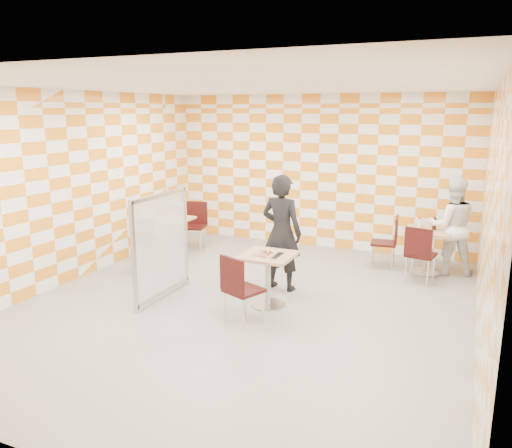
{
  "coord_description": "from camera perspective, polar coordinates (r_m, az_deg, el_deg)",
  "views": [
    {
      "loc": [
        2.81,
        -5.97,
        2.69
      ],
      "look_at": [
        0.1,
        0.2,
        1.15
      ],
      "focal_mm": 35.0,
      "sensor_mm": 36.0,
      "label": 1
    }
  ],
  "objects": [
    {
      "name": "man_white",
      "position": [
        8.89,
        21.46,
        -0.21
      ],
      "size": [
        0.94,
        0.82,
        1.63
      ],
      "primitive_type": "imported",
      "rotation": [
        0.0,
        0.0,
        3.42
      ],
      "color": "white",
      "rests_on": "ground"
    },
    {
      "name": "second_table",
      "position": [
        8.81,
        18.94,
        -2.17
      ],
      "size": [
        0.7,
        0.7,
        0.75
      ],
      "color": "tan",
      "rests_on": "ground"
    },
    {
      "name": "main_table",
      "position": [
        6.97,
        1.38,
        -5.38
      ],
      "size": [
        0.7,
        0.7,
        0.75
      ],
      "color": "tan",
      "rests_on": "ground"
    },
    {
      "name": "chair_second_side",
      "position": [
        8.87,
        15.01,
        -1.58
      ],
      "size": [
        0.47,
        0.46,
        0.92
      ],
      "color": "black",
      "rests_on": "ground"
    },
    {
      "name": "man_dark",
      "position": [
        7.54,
        2.94,
        -0.98
      ],
      "size": [
        0.69,
        0.5,
        1.77
      ],
      "primitive_type": "imported",
      "rotation": [
        0.0,
        0.0,
        3.02
      ],
      "color": "black",
      "rests_on": "ground"
    },
    {
      "name": "pizza_on_foil",
      "position": [
        6.88,
        1.34,
        -3.38
      ],
      "size": [
        0.4,
        0.4,
        0.04
      ],
      "color": "silver",
      "rests_on": "main_table"
    },
    {
      "name": "room_shell",
      "position": [
        7.2,
        0.37,
        3.35
      ],
      "size": [
        7.0,
        7.0,
        7.0
      ],
      "color": "gray",
      "rests_on": "ground"
    },
    {
      "name": "chair_empty_near",
      "position": [
        8.69,
        -12.01,
        -1.72
      ],
      "size": [
        0.51,
        0.52,
        0.92
      ],
      "color": "black",
      "rests_on": "ground"
    },
    {
      "name": "soda_bottle",
      "position": [
        8.78,
        19.7,
        0.03
      ],
      "size": [
        0.07,
        0.07,
        0.23
      ],
      "color": "black",
      "rests_on": "second_table"
    },
    {
      "name": "chair_main_front",
      "position": [
        6.32,
        -2.02,
        -6.98
      ],
      "size": [
        0.55,
        0.56,
        0.92
      ],
      "color": "black",
      "rests_on": "ground"
    },
    {
      "name": "sport_bottle",
      "position": [
        8.8,
        18.15,
        0.07
      ],
      "size": [
        0.06,
        0.06,
        0.2
      ],
      "color": "white",
      "rests_on": "second_table"
    },
    {
      "name": "chair_second_front",
      "position": [
        8.24,
        18.18,
        -2.89
      ],
      "size": [
        0.49,
        0.5,
        0.92
      ],
      "color": "black",
      "rests_on": "ground"
    },
    {
      "name": "empty_table",
      "position": [
        9.36,
        -9.66,
        -0.79
      ],
      "size": [
        0.7,
        0.7,
        0.75
      ],
      "color": "tan",
      "rests_on": "ground"
    },
    {
      "name": "chair_empty_far",
      "position": [
        9.93,
        -6.91,
        0.3
      ],
      "size": [
        0.5,
        0.51,
        0.92
      ],
      "color": "black",
      "rests_on": "ground"
    },
    {
      "name": "partition",
      "position": [
        7.33,
        -10.74,
        -2.38
      ],
      "size": [
        0.08,
        1.38,
        1.55
      ],
      "color": "white",
      "rests_on": "ground"
    }
  ]
}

